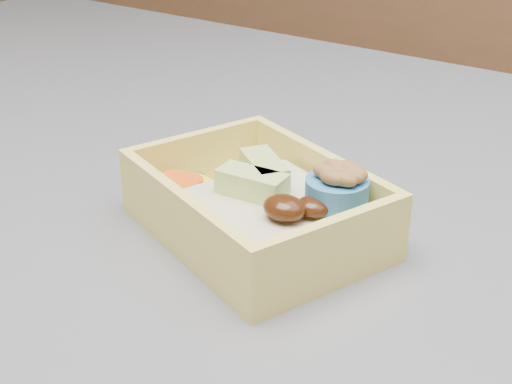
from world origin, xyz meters
The scene contains 1 object.
bento_box centered at (0.14, -0.13, 0.94)m, with size 0.19×0.17×0.06m.
Camera 1 is at (0.37, -0.47, 1.16)m, focal length 50.00 mm.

